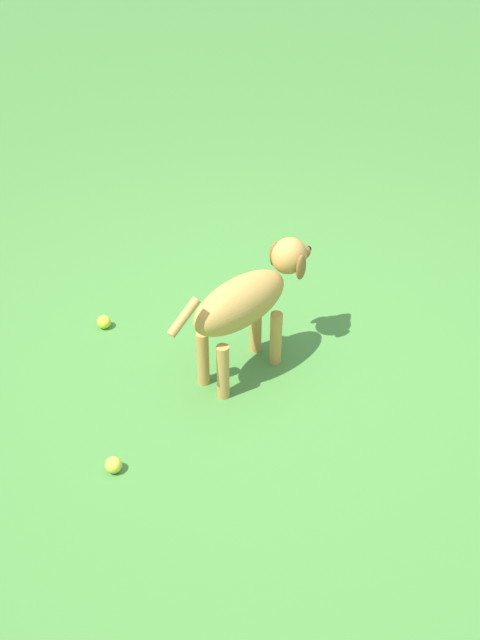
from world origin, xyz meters
The scene contains 5 objects.
ground centered at (0.00, 0.00, 0.00)m, with size 14.00×14.00×0.00m, color #478438.
dog centered at (0.04, -0.03, 0.37)m, with size 0.83×0.21×0.56m.
tennis_ball_0 centered at (0.34, -0.72, 0.03)m, with size 0.07×0.07×0.07m, color #D1E330.
tennis_ball_1 centered at (0.84, 0.07, 0.03)m, with size 0.07×0.07×0.07m, color #D4DB3E.
tennis_ball_2 centered at (-0.21, -0.47, 0.03)m, with size 0.07×0.07×0.07m, color #C5DB37.
Camera 1 is at (1.88, 1.93, 2.26)m, focal length 43.66 mm.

